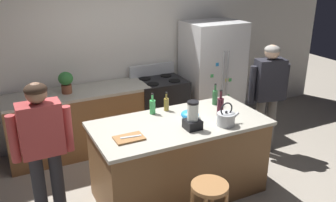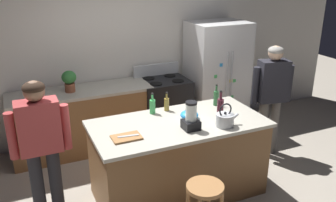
{
  "view_description": "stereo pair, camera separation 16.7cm",
  "coord_description": "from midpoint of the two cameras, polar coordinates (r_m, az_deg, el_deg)",
  "views": [
    {
      "loc": [
        -1.78,
        -3.29,
        2.61
      ],
      "look_at": [
        0.0,
        0.3,
        1.08
      ],
      "focal_mm": 38.75,
      "sensor_mm": 36.0,
      "label": 1
    },
    {
      "loc": [
        -1.63,
        -3.36,
        2.61
      ],
      "look_at": [
        0.0,
        0.3,
        1.08
      ],
      "focal_mm": 38.75,
      "sensor_mm": 36.0,
      "label": 2
    }
  ],
  "objects": [
    {
      "name": "bottle_olive_oil",
      "position": [
        4.59,
        8.61,
        0.53
      ],
      "size": [
        0.07,
        0.07,
        0.28
      ],
      "color": "#2D6638",
      "rests_on": "kitchen_island"
    },
    {
      "name": "kitchen_island",
      "position": [
        4.31,
        2.77,
        -8.97
      ],
      "size": [
        1.98,
        0.97,
        0.93
      ],
      "color": "brown",
      "rests_on": "ground_plane"
    },
    {
      "name": "potted_plant",
      "position": [
        5.16,
        -14.39,
        3.25
      ],
      "size": [
        0.2,
        0.2,
        0.3
      ],
      "color": "brown",
      "rests_on": "back_counter_run"
    },
    {
      "name": "blender_appliance",
      "position": [
        3.89,
        4.87,
        -2.66
      ],
      "size": [
        0.17,
        0.17,
        0.31
      ],
      "color": "black",
      "rests_on": "kitchen_island"
    },
    {
      "name": "refrigerator",
      "position": [
        5.99,
        8.41,
        3.87
      ],
      "size": [
        0.9,
        0.73,
        1.76
      ],
      "color": "silver",
      "rests_on": "ground_plane"
    },
    {
      "name": "tea_kettle",
      "position": [
        4.03,
        10.14,
        -2.88
      ],
      "size": [
        0.28,
        0.2,
        0.27
      ],
      "color": "#B7BABF",
      "rests_on": "kitchen_island"
    },
    {
      "name": "stove_range",
      "position": [
        5.72,
        0.08,
        -1.0
      ],
      "size": [
        0.76,
        0.65,
        1.11
      ],
      "color": "black",
      "rests_on": "ground_plane"
    },
    {
      "name": "ground_plane",
      "position": [
        4.56,
        2.67,
        -14.08
      ],
      "size": [
        14.0,
        14.0,
        0.0
      ],
      "primitive_type": "plane",
      "color": "#9E9384"
    },
    {
      "name": "cutting_board",
      "position": [
        3.74,
        -5.27,
        -5.73
      ],
      "size": [
        0.3,
        0.2,
        0.02
      ],
      "primitive_type": "cube",
      "color": "#9E6B3D",
      "rests_on": "kitchen_island"
    },
    {
      "name": "person_by_island_left",
      "position": [
        3.75,
        -18.15,
        -6.15
      ],
      "size": [
        0.59,
        0.22,
        1.6
      ],
      "color": "#26262B",
      "rests_on": "ground_plane"
    },
    {
      "name": "back_wall",
      "position": [
        5.68,
        -5.98,
        7.96
      ],
      "size": [
        8.0,
        0.1,
        2.7
      ],
      "primitive_type": "cube",
      "color": "silver",
      "rests_on": "ground_plane"
    },
    {
      "name": "mixing_bowl",
      "position": [
        4.17,
        4.52,
        -2.21
      ],
      "size": [
        0.21,
        0.21,
        0.09
      ],
      "primitive_type": "ellipsoid",
      "color": "#268CD8",
      "rests_on": "kitchen_island"
    },
    {
      "name": "bar_stool",
      "position": [
        3.6,
        7.15,
        -14.96
      ],
      "size": [
        0.36,
        0.36,
        0.65
      ],
      "color": "#9E6B3D",
      "rests_on": "ground_plane"
    },
    {
      "name": "bottle_vinegar",
      "position": [
        4.38,
        0.87,
        -0.46
      ],
      "size": [
        0.06,
        0.06,
        0.24
      ],
      "color": "olive",
      "rests_on": "kitchen_island"
    },
    {
      "name": "bottle_soda",
      "position": [
        4.29,
        -1.34,
        -0.81
      ],
      "size": [
        0.07,
        0.07,
        0.26
      ],
      "color": "#3FB259",
      "rests_on": "kitchen_island"
    },
    {
      "name": "chef_knife",
      "position": [
        3.74,
        -4.99,
        -5.5
      ],
      "size": [
        0.22,
        0.06,
        0.01
      ],
      "primitive_type": "cube",
      "rotation": [
        0.0,
        0.0,
        -0.14
      ],
      "color": "#B7BABF",
      "rests_on": "cutting_board"
    },
    {
      "name": "person_by_sink_right",
      "position": [
        5.22,
        16.88,
        1.54
      ],
      "size": [
        0.6,
        0.3,
        1.59
      ],
      "color": "#66605B",
      "rests_on": "ground_plane"
    },
    {
      "name": "back_counter_run",
      "position": [
        5.4,
        -12.36,
        -3.02
      ],
      "size": [
        2.0,
        0.64,
        0.93
      ],
      "color": "brown",
      "rests_on": "ground_plane"
    },
    {
      "name": "bottle_wine",
      "position": [
        4.26,
        9.34,
        -0.93
      ],
      "size": [
        0.08,
        0.08,
        0.32
      ],
      "color": "#471923",
      "rests_on": "kitchen_island"
    }
  ]
}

